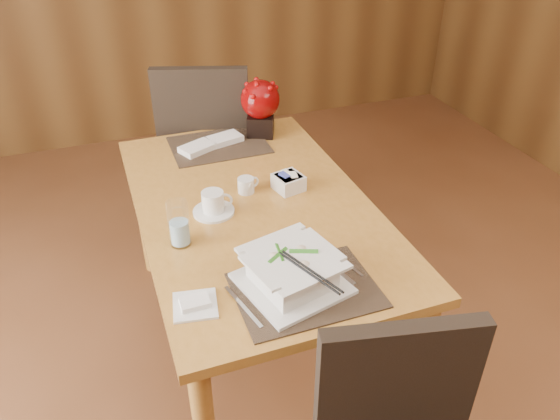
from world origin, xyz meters
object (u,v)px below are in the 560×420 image
object	(u,v)px
soup_setting	(292,272)
creamer_jug	(246,185)
dining_table	(254,224)
bread_plate	(195,305)
coffee_cup	(213,204)
sugar_caddy	(289,182)
water_glass	(179,224)
berry_decor	(260,105)
far_chair	(207,143)

from	to	relation	value
soup_setting	creamer_jug	xyz separation A→B (m)	(0.03, 0.61, -0.03)
dining_table	bread_plate	distance (m)	0.62
coffee_cup	soup_setting	bearing A→B (deg)	-75.36
sugar_caddy	bread_plate	size ratio (longest dim) A/B	0.81
coffee_cup	water_glass	distance (m)	0.23
berry_decor	far_chair	xyz separation A→B (m)	(-0.21, 0.30, -0.31)
berry_decor	bread_plate	xyz separation A→B (m)	(-0.58, -1.10, -0.15)
creamer_jug	sugar_caddy	world-z (taller)	sugar_caddy
creamer_jug	sugar_caddy	xyz separation A→B (m)	(0.17, -0.04, 0.00)
water_glass	creamer_jug	xyz separation A→B (m)	(0.32, 0.26, -0.05)
berry_decor	bread_plate	size ratio (longest dim) A/B	2.07
sugar_caddy	creamer_jug	bearing A→B (deg)	167.26
berry_decor	bread_plate	world-z (taller)	berry_decor
coffee_cup	berry_decor	size ratio (longest dim) A/B	0.58
water_glass	berry_decor	distance (m)	0.94
sugar_caddy	coffee_cup	bearing A→B (deg)	-168.90
berry_decor	water_glass	bearing A→B (deg)	-125.96
coffee_cup	water_glass	bearing A→B (deg)	-135.61
creamer_jug	bread_plate	distance (m)	0.69
dining_table	bread_plate	xyz separation A→B (m)	(-0.35, -0.50, 0.10)
soup_setting	berry_decor	world-z (taller)	berry_decor
coffee_cup	bread_plate	xyz separation A→B (m)	(-0.18, -0.49, -0.03)
water_glass	bread_plate	xyz separation A→B (m)	(-0.02, -0.34, -0.08)
creamer_jug	far_chair	distance (m)	0.82
soup_setting	berry_decor	bearing A→B (deg)	62.87
berry_decor	coffee_cup	bearing A→B (deg)	-123.00
bread_plate	far_chair	xyz separation A→B (m)	(0.36, 1.40, -0.16)
far_chair	soup_setting	bearing A→B (deg)	106.36
coffee_cup	sugar_caddy	bearing A→B (deg)	11.10
creamer_jug	coffee_cup	bearing A→B (deg)	-162.44
soup_setting	far_chair	size ratio (longest dim) A/B	0.34
sugar_caddy	far_chair	world-z (taller)	far_chair
water_glass	sugar_caddy	xyz separation A→B (m)	(0.50, 0.22, -0.05)
coffee_cup	water_glass	xyz separation A→B (m)	(-0.16, -0.16, 0.05)
soup_setting	sugar_caddy	distance (m)	0.61
coffee_cup	creamer_jug	world-z (taller)	coffee_cup
creamer_jug	bread_plate	bearing A→B (deg)	-135.15
dining_table	creamer_jug	distance (m)	0.16
dining_table	far_chair	bearing A→B (deg)	89.10
sugar_caddy	soup_setting	bearing A→B (deg)	-109.58
water_glass	creamer_jug	world-z (taller)	water_glass
water_glass	berry_decor	xyz separation A→B (m)	(0.55, 0.76, 0.07)
sugar_caddy	berry_decor	world-z (taller)	berry_decor
bread_plate	creamer_jug	bearing A→B (deg)	59.88
coffee_cup	berry_decor	xyz separation A→B (m)	(0.39, 0.61, 0.12)
soup_setting	water_glass	xyz separation A→B (m)	(-0.29, 0.35, 0.03)
soup_setting	coffee_cup	xyz separation A→B (m)	(-0.13, 0.51, -0.02)
creamer_jug	sugar_caddy	size ratio (longest dim) A/B	0.81
water_glass	bread_plate	size ratio (longest dim) A/B	1.29
soup_setting	far_chair	world-z (taller)	far_chair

